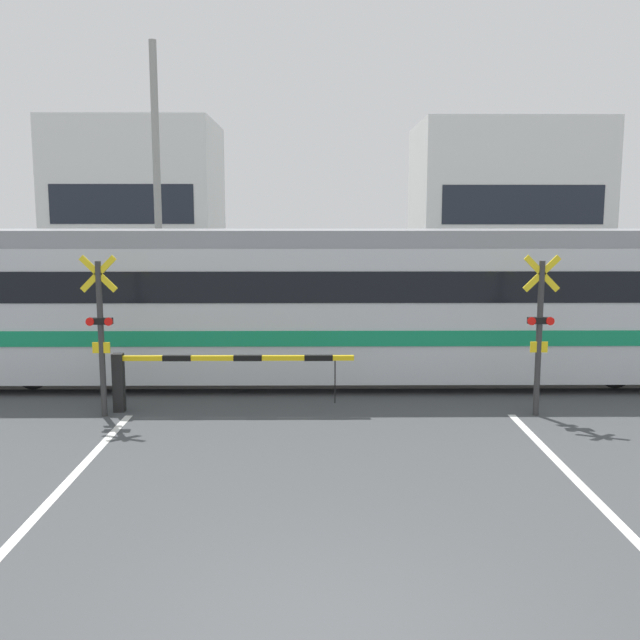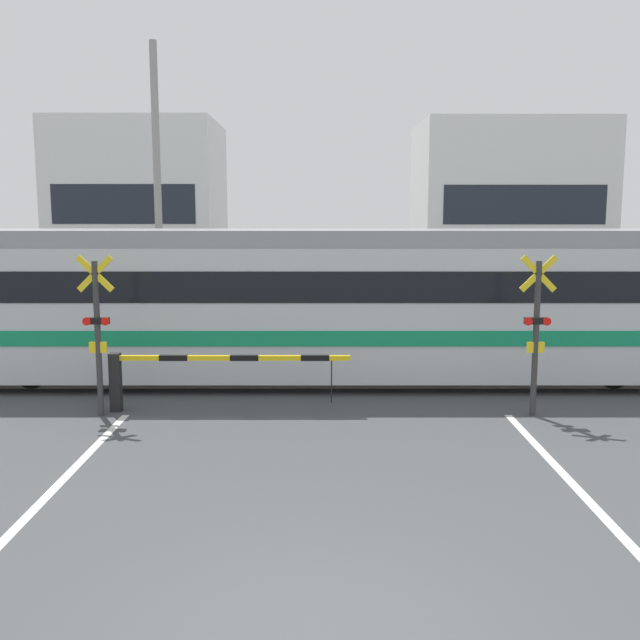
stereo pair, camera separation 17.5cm
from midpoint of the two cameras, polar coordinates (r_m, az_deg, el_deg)
ground_plane at (r=6.86m, az=0.49°, el=-24.26°), size 160.00×160.00×0.00m
rail_track_near at (r=15.44m, az=0.34°, el=-5.34°), size 50.00×0.10×0.08m
rail_track_far at (r=16.84m, az=0.33°, el=-4.18°), size 50.00×0.10×0.08m
commuter_train at (r=15.83m, az=0.73°, el=1.53°), size 20.27×2.85×3.39m
crossing_barrier_near at (r=13.74m, az=-10.42°, el=-3.88°), size 4.56×0.20×1.12m
crossing_barrier_far at (r=19.39m, az=7.91°, el=-0.26°), size 4.56×0.20×1.12m
crossing_signal_left at (r=13.64m, az=-16.80°, el=-0.64°), size 0.68×0.15×2.99m
crossing_signal_right at (r=13.66m, az=17.49°, el=-0.66°), size 0.68×0.15×2.99m
building_left_of_street at (r=31.07m, az=-13.71°, el=8.23°), size 6.54×5.45×7.50m
building_right_of_street at (r=31.19m, az=15.06°, el=8.15°), size 7.39×5.45×7.46m
utility_pole_streetside at (r=22.03m, az=-12.39°, el=9.89°), size 0.22×0.22×8.71m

